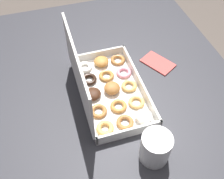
# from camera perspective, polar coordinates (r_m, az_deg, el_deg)

# --- Properties ---
(ground_plane) EXTENTS (8.00, 8.00, 0.00)m
(ground_plane) POSITION_cam_1_polar(r_m,az_deg,el_deg) (1.63, -0.14, -16.60)
(ground_plane) COLOR #564C44
(dining_table) EXTENTS (1.26, 1.02, 0.73)m
(dining_table) POSITION_cam_1_polar(r_m,az_deg,el_deg) (1.07, -0.20, -2.82)
(dining_table) COLOR #2D2D33
(dining_table) RESTS_ON ground_plane
(donut_box) EXTENTS (0.40, 0.24, 0.25)m
(donut_box) POSITION_cam_1_polar(r_m,az_deg,el_deg) (0.96, -1.64, 0.64)
(donut_box) COLOR white
(donut_box) RESTS_ON dining_table
(coffee_mug) EXTENTS (0.09, 0.09, 0.11)m
(coffee_mug) POSITION_cam_1_polar(r_m,az_deg,el_deg) (0.82, 9.44, -12.35)
(coffee_mug) COLOR white
(coffee_mug) RESTS_ON dining_table
(paper_napkin) EXTENTS (0.15, 0.14, 0.01)m
(paper_napkin) POSITION_cam_1_polar(r_m,az_deg,el_deg) (1.12, 9.95, 5.71)
(paper_napkin) COLOR #CC4C47
(paper_napkin) RESTS_ON dining_table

